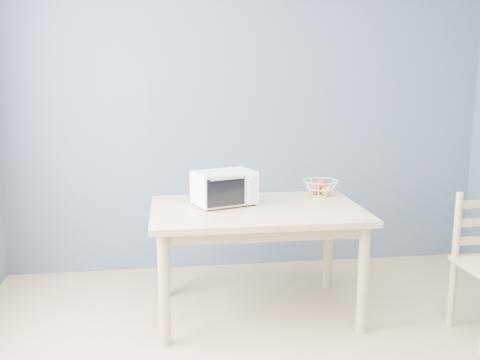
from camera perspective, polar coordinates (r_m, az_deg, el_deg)
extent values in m
cube|color=#4D5A6B|center=(4.45, 0.91, 7.02)|extent=(4.00, 0.01, 2.60)
cube|color=tan|center=(3.57, 1.78, -3.27)|extent=(1.40, 0.90, 0.04)
cylinder|color=tan|center=(3.29, -8.09, -11.53)|extent=(0.07, 0.07, 0.71)
cylinder|color=tan|center=(3.50, 13.00, -10.30)|extent=(0.07, 0.07, 0.71)
cylinder|color=tan|center=(3.99, -8.04, -7.45)|extent=(0.07, 0.07, 0.71)
cylinder|color=tan|center=(4.16, 9.41, -6.70)|extent=(0.07, 0.07, 0.71)
cube|color=white|center=(3.61, -1.68, -0.77)|extent=(0.46, 0.38, 0.22)
cube|color=black|center=(3.59, -2.44, -0.88)|extent=(0.32, 0.30, 0.17)
cube|color=black|center=(3.47, -1.49, -1.30)|extent=(0.26, 0.10, 0.19)
cylinder|color=silver|center=(3.44, -1.38, 0.12)|extent=(0.23, 0.09, 0.01)
cube|color=white|center=(3.56, 1.28, -0.94)|extent=(0.10, 0.04, 0.20)
cylinder|color=black|center=(3.48, -3.44, -3.22)|extent=(0.02, 0.02, 0.01)
cylinder|color=black|center=(3.62, 1.42, -2.62)|extent=(0.02, 0.02, 0.01)
cylinder|color=black|center=(3.66, -4.72, -2.51)|extent=(0.02, 0.02, 0.01)
cylinder|color=black|center=(3.80, -0.05, -1.98)|extent=(0.02, 0.02, 0.01)
cylinder|color=silver|center=(3.54, 1.36, 0.01)|extent=(0.04, 0.03, 0.04)
cylinder|color=silver|center=(3.55, 1.36, -0.97)|extent=(0.04, 0.03, 0.04)
cylinder|color=silver|center=(3.56, 1.35, -1.94)|extent=(0.04, 0.03, 0.04)
torus|color=silver|center=(3.92, 8.59, -0.09)|extent=(0.32, 0.32, 0.01)
torus|color=silver|center=(3.93, 8.57, -0.86)|extent=(0.25, 0.25, 0.01)
torus|color=silver|center=(3.95, 8.55, -1.62)|extent=(0.15, 0.15, 0.01)
sphere|color=red|center=(3.94, 8.05, -1.05)|extent=(0.08, 0.08, 0.08)
sphere|color=#C78817|center=(3.93, 9.19, -1.13)|extent=(0.08, 0.08, 0.08)
sphere|color=#DC9E55|center=(3.99, 8.43, -0.96)|extent=(0.07, 0.07, 0.07)
sphere|color=red|center=(3.93, 8.74, -0.38)|extent=(0.07, 0.07, 0.07)
cylinder|color=tan|center=(3.80, 21.67, -11.22)|extent=(0.04, 0.04, 0.45)
cylinder|color=tan|center=(3.66, 22.17, -4.68)|extent=(0.04, 0.04, 0.45)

